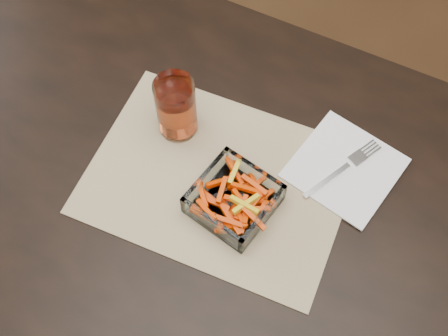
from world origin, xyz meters
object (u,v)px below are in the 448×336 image
(glass_bowl, at_px, (234,200))
(dining_table, at_px, (247,246))
(tumbler, at_px, (176,109))
(fork, at_px, (344,167))

(glass_bowl, bearing_deg, dining_table, -30.52)
(glass_bowl, bearing_deg, tumbler, 148.87)
(tumbler, bearing_deg, fork, 10.00)
(glass_bowl, relative_size, fork, 0.90)
(dining_table, bearing_deg, fork, 59.78)
(fork, bearing_deg, tumbler, -143.90)
(tumbler, relative_size, fork, 0.77)
(dining_table, bearing_deg, glass_bowl, 149.48)
(glass_bowl, xyz_separation_m, tumbler, (-0.16, 0.10, 0.04))
(dining_table, xyz_separation_m, fork, (0.10, 0.18, 0.10))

